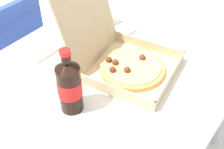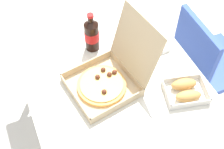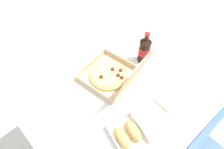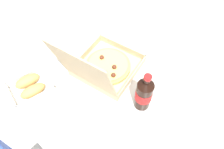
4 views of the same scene
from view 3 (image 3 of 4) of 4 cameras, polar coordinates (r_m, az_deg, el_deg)
ground_plane at (r=1.87m, az=3.27°, el=-13.80°), size 10.00×10.00×0.00m
dining_table at (r=1.30m, az=4.58°, el=-1.94°), size 1.32×0.82×0.73m
pizza_box_open at (r=1.16m, az=0.43°, el=0.04°), size 0.34×0.41×0.32m
bread_side_box at (r=1.01m, az=4.54°, el=-16.86°), size 0.19×0.22×0.06m
cola_bottle at (r=1.25m, az=9.34°, el=7.09°), size 0.07×0.07×0.22m
paper_menu at (r=1.32m, az=20.90°, el=0.45°), size 0.25×0.22×0.00m
napkin_pile at (r=1.15m, az=15.94°, el=-7.14°), size 0.11×0.11×0.02m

